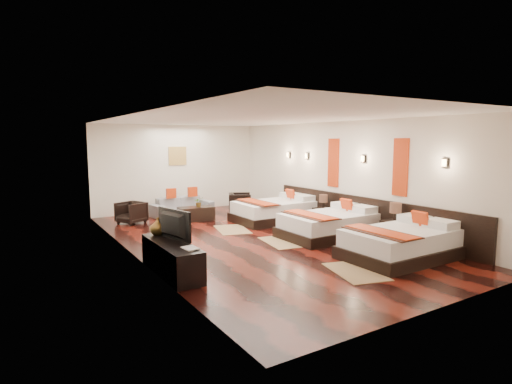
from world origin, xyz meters
TOP-DOWN VIEW (x-y plane):
  - floor at (0.00, 0.00)m, footprint 5.50×9.50m
  - ceiling at (0.00, 0.00)m, footprint 5.50×9.50m
  - back_wall at (0.00, 4.75)m, footprint 5.50×0.01m
  - left_wall at (-2.75, 0.00)m, footprint 0.01×9.50m
  - right_wall at (2.75, 0.00)m, footprint 0.01×9.50m
  - headboard_panel at (2.71, -0.80)m, footprint 0.08×6.60m
  - bed_near at (1.70, -2.85)m, footprint 2.32×1.46m
  - bed_mid at (1.70, -0.78)m, footprint 2.33×1.46m
  - bed_far at (1.70, 1.53)m, footprint 2.33×1.47m
  - nightstand_a at (2.44, -2.05)m, footprint 0.47×0.47m
  - nightstand_b at (2.44, 0.35)m, footprint 0.43×0.43m
  - jute_mat_near at (0.27, -3.01)m, footprint 1.04×1.36m
  - jute_mat_mid at (0.42, -0.60)m, footprint 0.94×1.31m
  - jute_mat_far at (0.07, 1.16)m, footprint 1.03×1.35m
  - tv_console at (-2.50, -1.37)m, footprint 0.50×1.80m
  - tv at (-2.45, -1.18)m, footprint 0.34×0.94m
  - book at (-2.50, -1.97)m, footprint 0.24×0.31m
  - figurine at (-2.50, -0.68)m, footprint 0.38×0.38m
  - sofa at (-0.23, 3.84)m, footprint 1.98×0.98m
  - armchair_left at (-1.93, 3.33)m, footprint 0.88×0.87m
  - armchair_right at (1.50, 3.27)m, footprint 0.94×0.93m
  - coffee_table at (-0.23, 2.79)m, footprint 1.05×0.61m
  - table_plant at (-0.15, 2.75)m, footprint 0.28×0.25m
  - orange_panel_a at (2.73, -1.90)m, footprint 0.04×0.40m
  - orange_panel_b at (2.73, 0.30)m, footprint 0.04×0.40m
  - sconce_near at (2.70, -3.00)m, footprint 0.07×0.12m
  - sconce_mid at (2.70, -0.80)m, footprint 0.07×0.12m
  - sconce_far at (2.70, 1.40)m, footprint 0.07×0.12m
  - sconce_lounge at (2.70, 2.30)m, footprint 0.07×0.12m
  - gold_artwork at (0.00, 4.73)m, footprint 0.60×0.04m

SIDE VIEW (x-z plane):
  - floor at x=0.00m, z-range -0.01..0.01m
  - jute_mat_near at x=0.27m, z-range 0.00..0.01m
  - jute_mat_mid at x=0.42m, z-range 0.00..0.01m
  - jute_mat_far at x=0.07m, z-range 0.00..0.01m
  - coffee_table at x=-0.23m, z-range 0.00..0.40m
  - tv_console at x=-2.50m, z-range 0.00..0.55m
  - sofa at x=-0.23m, z-range 0.00..0.56m
  - nightstand_b at x=2.44m, z-range -0.13..0.72m
  - bed_near at x=1.70m, z-range -0.14..0.75m
  - bed_mid at x=1.70m, z-range -0.14..0.75m
  - bed_far at x=1.70m, z-range -0.14..0.75m
  - armchair_left at x=-1.93m, z-range 0.00..0.61m
  - armchair_right at x=1.50m, z-range 0.00..0.64m
  - nightstand_a at x=2.44m, z-range -0.14..0.80m
  - headboard_panel at x=2.71m, z-range 0.00..0.90m
  - table_plant at x=-0.15m, z-range 0.40..0.68m
  - book at x=-2.50m, z-range 0.55..0.58m
  - figurine at x=-2.50m, z-range 0.55..0.87m
  - tv at x=-2.45m, z-range 0.55..1.09m
  - back_wall at x=0.00m, z-range 0.00..2.80m
  - left_wall at x=-2.75m, z-range 0.00..2.80m
  - right_wall at x=2.75m, z-range 0.00..2.80m
  - orange_panel_a at x=2.73m, z-range 1.05..2.35m
  - orange_panel_b at x=2.73m, z-range 1.05..2.35m
  - gold_artwork at x=0.00m, z-range 1.50..2.10m
  - sconce_near at x=2.70m, z-range 1.76..1.94m
  - sconce_mid at x=2.70m, z-range 1.76..1.94m
  - sconce_far at x=2.70m, z-range 1.76..1.94m
  - sconce_lounge at x=2.70m, z-range 1.76..1.94m
  - ceiling at x=0.00m, z-range 2.79..2.80m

